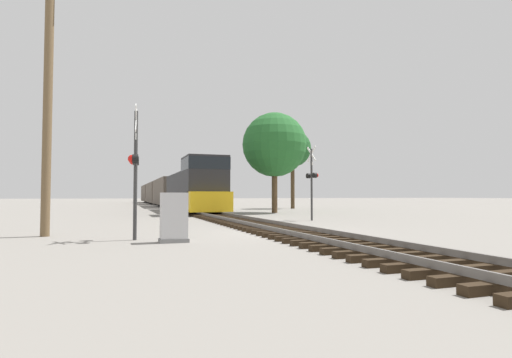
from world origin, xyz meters
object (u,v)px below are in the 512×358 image
relay_cabinet (174,218)px  crossing_signal_near (135,164)px  tree_far_right (274,145)px  tree_mid_background (293,149)px  freight_train (163,193)px  utility_pole (48,99)px  crossing_signal_far (312,178)px

relay_cabinet → crossing_signal_near: bearing=138.0°
tree_far_right → relay_cabinet: bearing=-119.8°
relay_cabinet → tree_far_right: bearing=60.2°
crossing_signal_near → relay_cabinet: size_ratio=2.86×
tree_far_right → tree_mid_background: 11.21m
crossing_signal_near → tree_mid_background: size_ratio=0.50×
freight_train → utility_pole: size_ratio=7.13×
relay_cabinet → freight_train: bearing=84.8°
tree_mid_background → utility_pole: bearing=-129.7°
crossing_signal_far → tree_far_right: bearing=-15.0°
crossing_signal_far → utility_pole: (-13.03, -5.08, 2.43)m
freight_train → tree_far_right: size_ratio=8.08×
crossing_signal_far → tree_mid_background: 21.61m
crossing_signal_far → utility_pole: utility_pole is taller
utility_pole → relay_cabinet: bearing=-38.6°
crossing_signal_near → utility_pole: size_ratio=0.46×
freight_train → crossing_signal_near: (-5.49, -46.43, 0.58)m
tree_mid_background → crossing_signal_near: bearing=-123.2°
crossing_signal_far → relay_cabinet: crossing_signal_far is taller
crossing_signal_far → tree_mid_background: bearing=-26.5°
utility_pole → tree_mid_background: bearing=50.3°
crossing_signal_near → utility_pole: 4.41m
relay_cabinet → tree_mid_background: bearing=59.5°
crossing_signal_near → relay_cabinet: crossing_signal_near is taller
utility_pole → tree_far_right: size_ratio=1.13×
freight_train → tree_mid_background: (12.22, -19.35, 4.76)m
crossing_signal_near → tree_far_right: (11.82, 17.60, 3.23)m
crossing_signal_near → crossing_signal_far: 12.47m
tree_far_right → tree_mid_background: size_ratio=0.96×
freight_train → crossing_signal_near: bearing=-96.7°
freight_train → crossing_signal_far: size_ratio=15.76×
freight_train → relay_cabinet: freight_train is taller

